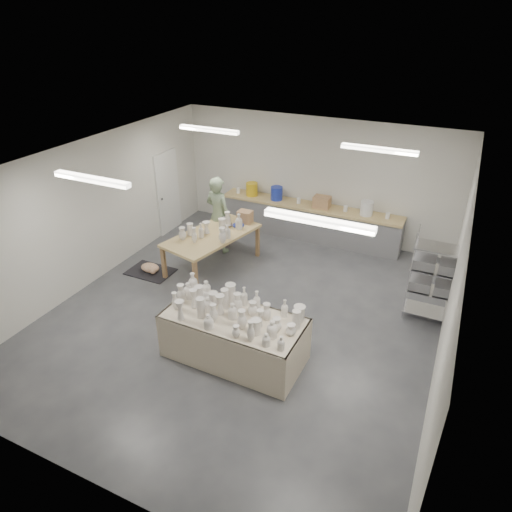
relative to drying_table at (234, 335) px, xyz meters
The scene contains 9 objects.
room 2.08m from the drying_table, 111.70° to the left, with size 8.00×8.02×3.00m.
back_counter 4.85m from the drying_table, 94.68° to the left, with size 4.60×0.60×1.24m.
wire_shelf 3.83m from the drying_table, 42.26° to the left, with size 0.88×0.48×1.80m.
drying_table is the anchor object (origin of this frame).
work_table 3.19m from the drying_table, 124.56° to the left, with size 1.57×2.39×1.20m.
rug 3.48m from the drying_table, 150.63° to the left, with size 1.00×0.70×0.02m, color black.
cat 3.44m from the drying_table, 150.67° to the left, with size 0.46×0.35×0.19m.
potter 3.95m from the drying_table, 122.80° to the left, with size 0.68×0.45×1.86m, color gray.
red_stool 4.15m from the drying_table, 120.78° to the left, with size 0.39×0.39×0.31m.
Camera 1 is at (3.27, -6.42, 5.24)m, focal length 32.00 mm.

